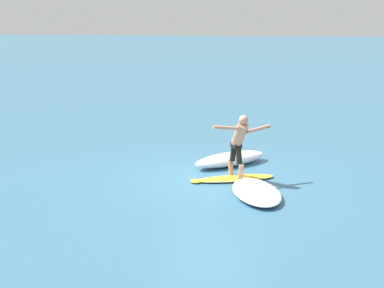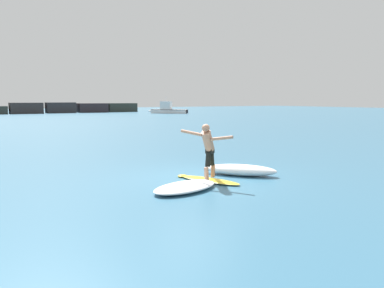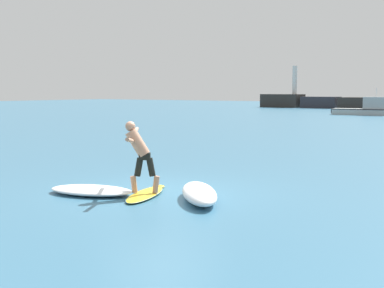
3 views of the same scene
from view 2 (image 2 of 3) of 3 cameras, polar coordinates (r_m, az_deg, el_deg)
name	(u,v)px [view 2 (image 2 of 3)]	position (r m, az deg, el deg)	size (l,w,h in m)	color
ground_plane	(196,178)	(11.86, 0.56, -5.18)	(200.00, 200.00, 0.00)	#376B89
surfboard	(209,180)	(11.37, 2.55, -5.50)	(1.30, 2.26, 0.22)	yellow
surfer	(208,146)	(11.05, 2.49, -0.38)	(1.05, 1.41, 1.68)	tan
fishing_boat_near_jetty	(168,110)	(66.85, -3.75, 5.25)	(5.80, 6.37, 3.02)	white
wave_foam_at_tail	(185,187)	(10.24, -1.04, -6.55)	(2.31, 1.59, 0.20)	white
wave_foam_at_nose	(240,170)	(12.32, 7.40, -3.94)	(2.09, 2.26, 0.36)	white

